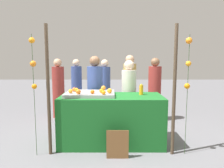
{
  "coord_description": "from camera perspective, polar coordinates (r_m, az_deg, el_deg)",
  "views": [
    {
      "loc": [
        0.01,
        -3.82,
        1.61
      ],
      "look_at": [
        0.0,
        0.15,
        1.12
      ],
      "focal_mm": 33.38,
      "sensor_mm": 36.0,
      "label": 1
    }
  ],
  "objects": [
    {
      "name": "canopy_post_right",
      "position": [
        3.55,
        16.86,
        -1.87
      ],
      "size": [
        0.06,
        0.06,
        2.15
      ],
      "primitive_type": "cylinder",
      "color": "#473828",
      "rests_on": "ground_plane"
    },
    {
      "name": "orange_5",
      "position": [
        3.65,
        -2.16,
        -2.32
      ],
      "size": [
        0.07,
        0.07,
        0.07
      ],
      "primitive_type": "sphere",
      "color": "orange",
      "rests_on": "orange_tray"
    },
    {
      "name": "crowd_person_3",
      "position": [
        6.0,
        -1.8,
        -1.32
      ],
      "size": [
        0.32,
        0.32,
        1.58
      ],
      "color": "#384C8C",
      "rests_on": "ground_plane"
    },
    {
      "name": "garland_strand_right",
      "position": [
        3.59,
        20.31,
        5.49
      ],
      "size": [
        0.1,
        0.1,
        1.99
      ],
      "color": "#2D4C23",
      "rests_on": "ground_plane"
    },
    {
      "name": "orange_1",
      "position": [
        3.73,
        -9.04,
        -2.08
      ],
      "size": [
        0.09,
        0.09,
        0.09
      ],
      "primitive_type": "sphere",
      "color": "orange",
      "rests_on": "orange_tray"
    },
    {
      "name": "crowd_person_2",
      "position": [
        5.58,
        5.0,
        -1.42
      ],
      "size": [
        0.34,
        0.34,
        1.7
      ],
      "color": "tan",
      "rests_on": "ground_plane"
    },
    {
      "name": "crowd_person_4",
      "position": [
        5.85,
        -14.29,
        -1.66
      ],
      "size": [
        0.32,
        0.32,
        1.6
      ],
      "color": "maroon",
      "rests_on": "ground_plane"
    },
    {
      "name": "orange_7",
      "position": [
        3.72,
        -5.2,
        -2.15
      ],
      "size": [
        0.08,
        0.08,
        0.08
      ],
      "primitive_type": "sphere",
      "color": "orange",
      "rests_on": "orange_tray"
    },
    {
      "name": "vendor_right",
      "position": [
        4.53,
        4.77,
        -4.15
      ],
      "size": [
        0.31,
        0.31,
        1.57
      ],
      "color": "beige",
      "rests_on": "ground_plane"
    },
    {
      "name": "orange_tray",
      "position": [
        3.93,
        -5.87,
        -2.67
      ],
      "size": [
        0.91,
        0.67,
        0.06
      ],
      "primitive_type": "cube",
      "color": "#9EA0A5",
      "rests_on": "stall_counter"
    },
    {
      "name": "canopy_post_left",
      "position": [
        3.56,
        -16.89,
        -1.86
      ],
      "size": [
        0.06,
        0.06,
        2.15
      ],
      "primitive_type": "cylinder",
      "color": "#473828",
      "rests_on": "ground_plane"
    },
    {
      "name": "orange_8",
      "position": [
        3.83,
        -2.77,
        -1.86
      ],
      "size": [
        0.08,
        0.08,
        0.08
      ],
      "primitive_type": "sphere",
      "color": "orange",
      "rests_on": "orange_tray"
    },
    {
      "name": "orange_3",
      "position": [
        3.78,
        -0.53,
        -1.86
      ],
      "size": [
        0.09,
        0.09,
        0.09
      ],
      "primitive_type": "sphere",
      "color": "orange",
      "rests_on": "orange_tray"
    },
    {
      "name": "crowd_person_0",
      "position": [
        6.39,
        -9.49,
        -0.88
      ],
      "size": [
        0.32,
        0.32,
        1.59
      ],
      "color": "#384C8C",
      "rests_on": "ground_plane"
    },
    {
      "name": "orange_2",
      "position": [
        4.06,
        -10.18,
        -1.47
      ],
      "size": [
        0.07,
        0.07,
        0.07
      ],
      "primitive_type": "sphere",
      "color": "orange",
      "rests_on": "orange_tray"
    },
    {
      "name": "ground_plane",
      "position": [
        4.14,
        -0.01,
        -15.8
      ],
      "size": [
        24.0,
        24.0,
        0.0
      ],
      "primitive_type": "plane",
      "color": "slate"
    },
    {
      "name": "orange_4",
      "position": [
        3.85,
        -11.12,
        -1.93
      ],
      "size": [
        0.08,
        0.08,
        0.08
      ],
      "primitive_type": "sphere",
      "color": "orange",
      "rests_on": "orange_tray"
    },
    {
      "name": "orange_0",
      "position": [
        4.14,
        -2.21,
        -1.07
      ],
      "size": [
        0.09,
        0.09,
        0.09
      ],
      "primitive_type": "sphere",
      "color": "orange",
      "rests_on": "orange_tray"
    },
    {
      "name": "chalkboard_sign",
      "position": [
        3.48,
        1.68,
        -16.27
      ],
      "size": [
        0.36,
        0.03,
        0.48
      ],
      "color": "brown",
      "rests_on": "ground_plane"
    },
    {
      "name": "vendor_left",
      "position": [
        4.55,
        -4.5,
        -3.56
      ],
      "size": [
        0.33,
        0.33,
        1.66
      ],
      "color": "#384C8C",
      "rests_on": "ground_plane"
    },
    {
      "name": "juice_bottle",
      "position": [
        4.01,
        8.17,
        -1.56
      ],
      "size": [
        0.07,
        0.07,
        0.2
      ],
      "color": "orange",
      "rests_on": "stall_counter"
    },
    {
      "name": "orange_6",
      "position": [
        3.99,
        -9.56,
        -1.58
      ],
      "size": [
        0.08,
        0.08,
        0.08
      ],
      "primitive_type": "sphere",
      "color": "orange",
      "rests_on": "orange_tray"
    },
    {
      "name": "crowd_person_1",
      "position": [
        5.47,
        11.72,
        -2.08
      ],
      "size": [
        0.33,
        0.33,
        1.62
      ],
      "color": "maroon",
      "rests_on": "ground_plane"
    },
    {
      "name": "garland_strand_left",
      "position": [
        3.54,
        -20.66,
        5.36
      ],
      "size": [
        0.1,
        0.1,
        1.99
      ],
      "color": "#2D4C23",
      "rests_on": "ground_plane"
    },
    {
      "name": "stall_counter",
      "position": [
        3.99,
        -0.01,
        -9.71
      ],
      "size": [
        1.9,
        0.84,
        0.92
      ],
      "primitive_type": "cube",
      "color": "#196023",
      "rests_on": "ground_plane"
    }
  ]
}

